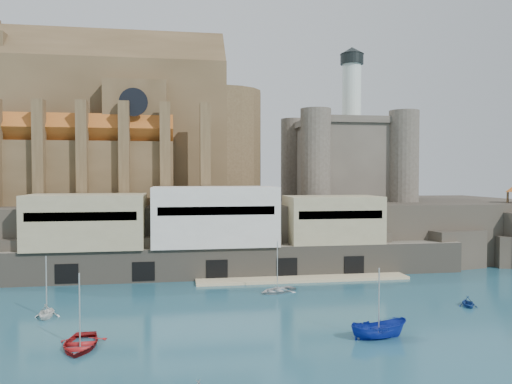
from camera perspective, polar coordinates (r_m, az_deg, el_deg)
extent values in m
plane|color=navy|center=(53.98, 8.24, -13.91)|extent=(300.00, 300.00, 0.00)
cube|color=#2A251F|center=(91.40, 0.73, -4.14)|extent=(100.00, 34.00, 10.00)
cube|color=#2A251F|center=(77.30, -26.08, -6.97)|extent=(9.00, 5.00, 6.00)
cube|color=#2A251F|center=(74.26, -14.09, -7.19)|extent=(9.00, 5.00, 6.00)
cube|color=#2A251F|center=(74.73, -0.89, -7.07)|extent=(9.00, 5.00, 6.00)
cube|color=#2A251F|center=(78.94, 11.50, -6.62)|extent=(9.00, 5.00, 6.00)
cube|color=#2A251F|center=(85.85, 21.60, -6.03)|extent=(9.00, 5.00, 6.00)
cube|color=#6B6456|center=(73.50, -3.11, -7.82)|extent=(70.00, 6.00, 4.50)
cube|color=tan|center=(71.29, 5.42, -9.85)|extent=(30.00, 4.00, 0.40)
cube|color=black|center=(71.84, -20.80, -8.70)|extent=(3.00, 0.40, 2.60)
cube|color=black|center=(70.52, -12.72, -8.82)|extent=(3.00, 0.40, 2.60)
cube|color=black|center=(70.60, -4.50, -8.77)|extent=(3.00, 0.40, 2.60)
cube|color=black|center=(72.08, 3.54, -8.54)|extent=(3.00, 0.40, 2.60)
cube|color=black|center=(74.87, 11.11, -8.18)|extent=(3.00, 0.40, 2.60)
cube|color=#9C8F69|center=(74.37, -18.74, -3.14)|extent=(16.00, 9.00, 7.50)
cube|color=beige|center=(73.49, -4.76, -2.71)|extent=(18.00, 9.00, 8.50)
cube|color=#9C8F69|center=(77.04, 8.74, -3.07)|extent=(14.00, 8.00, 7.00)
cube|color=brown|center=(92.41, -15.68, 6.41)|extent=(38.00, 14.00, 24.00)
cube|color=brown|center=(94.11, -15.75, 13.71)|extent=(38.00, 13.01, 13.01)
cylinder|color=brown|center=(92.08, -3.79, 5.25)|extent=(14.00, 14.00, 20.00)
cube|color=brown|center=(91.91, -13.18, 5.20)|extent=(10.00, 20.00, 20.00)
cube|color=brown|center=(83.29, -19.12, 2.04)|extent=(28.00, 5.00, 10.00)
cube|color=brown|center=(102.06, -17.27, 2.03)|extent=(28.00, 5.00, 10.00)
cube|color=#A4521C|center=(83.57, -19.17, 6.57)|extent=(28.00, 5.66, 5.66)
cube|color=#A4521C|center=(102.29, -17.31, 5.73)|extent=(28.00, 5.66, 5.66)
cube|color=brown|center=(96.59, -27.05, 7.26)|extent=(4.00, 10.00, 28.00)
cylinder|color=black|center=(80.53, -13.83, 9.95)|extent=(4.40, 0.30, 4.40)
cube|color=brown|center=(81.65, -23.53, 4.10)|extent=(1.60, 2.20, 16.00)
cube|color=brown|center=(80.33, -19.23, 4.19)|extent=(1.60, 2.20, 16.00)
cube|color=brown|center=(79.49, -14.82, 4.26)|extent=(1.60, 2.20, 16.00)
cube|color=brown|center=(79.11, -10.33, 4.30)|extent=(1.60, 2.20, 16.00)
cube|color=brown|center=(79.23, -5.83, 4.32)|extent=(1.60, 2.20, 16.00)
cube|color=#4C453C|center=(95.90, 10.11, 3.30)|extent=(16.00, 16.00, 14.00)
cube|color=#4C453C|center=(96.36, 10.14, 7.70)|extent=(17.00, 17.00, 1.20)
cylinder|color=#4C453C|center=(85.89, 6.82, 4.14)|extent=(5.20, 5.20, 16.00)
cylinder|color=#4C453C|center=(91.58, 16.52, 3.93)|extent=(5.20, 5.20, 16.00)
cylinder|color=#4C453C|center=(101.36, 4.33, 3.82)|extent=(5.20, 5.20, 16.00)
cylinder|color=#4C453C|center=(106.22, 12.77, 3.69)|extent=(5.20, 5.20, 16.00)
cylinder|color=silver|center=(99.60, 10.88, 10.75)|extent=(3.60, 3.60, 12.00)
cylinder|color=black|center=(100.91, 10.90, 14.69)|extent=(4.40, 4.40, 2.00)
cone|color=black|center=(101.27, 10.91, 15.57)|extent=(4.60, 4.60, 1.40)
cube|color=#2A251F|center=(90.99, 27.21, -5.98)|extent=(6.00, 5.00, 5.00)
cylinder|color=brown|center=(95.40, 26.81, -0.91)|extent=(0.36, 0.36, 3.20)
imported|color=maroon|center=(47.11, -19.46, -16.40)|extent=(4.30, 1.28, 6.00)
imported|color=#112797|center=(48.14, 13.84, -15.94)|extent=(2.22, 2.17, 5.35)
imported|color=white|center=(57.40, -22.79, -13.08)|extent=(3.07, 1.99, 3.43)
imported|color=silver|center=(64.04, 2.45, -11.35)|extent=(2.66, 3.70, 5.09)
imported|color=navy|center=(62.10, 23.05, -11.93)|extent=(2.81, 2.20, 2.86)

